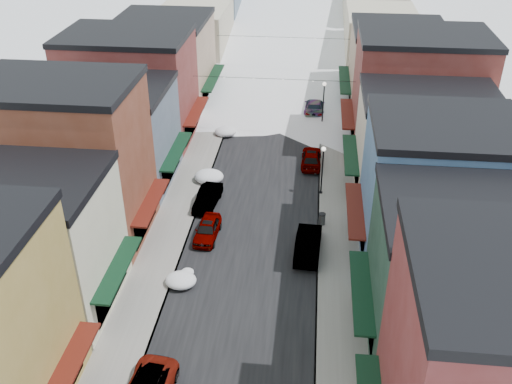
% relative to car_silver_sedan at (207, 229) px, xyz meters
% --- Properties ---
extents(road, '(10.00, 160.00, 0.01)m').
position_rel_car_silver_sedan_xyz_m(road, '(3.50, 39.08, -0.70)').
color(road, black).
rests_on(road, ground).
extents(sidewalk_left, '(3.20, 160.00, 0.15)m').
position_rel_car_silver_sedan_xyz_m(sidewalk_left, '(-3.10, 39.08, -0.63)').
color(sidewalk_left, gray).
rests_on(sidewalk_left, ground).
extents(sidewalk_right, '(3.20, 160.00, 0.15)m').
position_rel_car_silver_sedan_xyz_m(sidewalk_right, '(10.10, 39.08, -0.63)').
color(sidewalk_right, gray).
rests_on(sidewalk_right, ground).
extents(curb_left, '(0.10, 160.00, 0.15)m').
position_rel_car_silver_sedan_xyz_m(curb_left, '(-1.55, 39.08, -0.63)').
color(curb_left, slate).
rests_on(curb_left, ground).
extents(curb_right, '(0.10, 160.00, 0.15)m').
position_rel_car_silver_sedan_xyz_m(curb_right, '(8.55, 39.08, -0.63)').
color(curb_right, slate).
rests_on(curb_right, ground).
extents(bldg_l_cream, '(11.30, 8.20, 9.50)m').
position_rel_car_silver_sedan_xyz_m(bldg_l_cream, '(-9.69, -8.42, 4.05)').
color(bldg_l_cream, beige).
rests_on(bldg_l_cream, ground).
extents(bldg_l_brick_near, '(12.30, 8.20, 12.50)m').
position_rel_car_silver_sedan_xyz_m(bldg_l_brick_near, '(-10.19, -0.42, 5.55)').
color(bldg_l_brick_near, brown).
rests_on(bldg_l_brick_near, ground).
extents(bldg_l_grayblue, '(11.30, 9.20, 9.00)m').
position_rel_car_silver_sedan_xyz_m(bldg_l_grayblue, '(-9.69, 8.08, 3.80)').
color(bldg_l_grayblue, slate).
rests_on(bldg_l_grayblue, ground).
extents(bldg_l_brick_far, '(13.30, 9.20, 11.00)m').
position_rel_car_silver_sedan_xyz_m(bldg_l_brick_far, '(-10.69, 17.08, 4.80)').
color(bldg_l_brick_far, maroon).
rests_on(bldg_l_brick_far, ground).
extents(bldg_l_tan, '(11.30, 11.20, 10.00)m').
position_rel_car_silver_sedan_xyz_m(bldg_l_tan, '(-9.69, 27.08, 4.30)').
color(bldg_l_tan, tan).
rests_on(bldg_l_tan, ground).
extents(bldg_r_green, '(11.30, 9.20, 9.50)m').
position_rel_car_silver_sedan_xyz_m(bldg_r_green, '(16.69, -8.92, 4.05)').
color(bldg_r_green, '#1B392B').
rests_on(bldg_r_green, ground).
extents(bldg_r_blue, '(11.30, 9.20, 10.50)m').
position_rel_car_silver_sedan_xyz_m(bldg_r_blue, '(16.69, 0.08, 4.55)').
color(bldg_r_blue, '#426896').
rests_on(bldg_r_blue, ground).
extents(bldg_r_cream, '(12.30, 9.20, 9.00)m').
position_rel_car_silver_sedan_xyz_m(bldg_r_cream, '(17.19, 9.08, 3.80)').
color(bldg_r_cream, beige).
rests_on(bldg_r_cream, ground).
extents(bldg_r_brick_far, '(13.30, 9.20, 11.50)m').
position_rel_car_silver_sedan_xyz_m(bldg_r_brick_far, '(17.69, 18.08, 5.05)').
color(bldg_r_brick_far, maroon).
rests_on(bldg_r_brick_far, ground).
extents(bldg_r_tan, '(11.30, 11.20, 9.50)m').
position_rel_car_silver_sedan_xyz_m(bldg_r_tan, '(16.69, 28.08, 4.05)').
color(bldg_r_tan, '#937960').
rests_on(bldg_r_tan, ground).
extents(distant_blocks, '(34.00, 55.00, 8.00)m').
position_rel_car_silver_sedan_xyz_m(distant_blocks, '(3.50, 62.08, 3.29)').
color(distant_blocks, gray).
rests_on(distant_blocks, ground).
extents(overhead_cables, '(16.40, 15.04, 0.04)m').
position_rel_car_silver_sedan_xyz_m(overhead_cables, '(3.50, 26.58, 5.49)').
color(overhead_cables, black).
rests_on(overhead_cables, ground).
extents(car_silver_sedan, '(1.86, 4.22, 1.41)m').
position_rel_car_silver_sedan_xyz_m(car_silver_sedan, '(0.00, 0.00, 0.00)').
color(car_silver_sedan, '#A3A5AB').
rests_on(car_silver_sedan, ground).
extents(car_dark_hatch, '(2.01, 4.59, 1.47)m').
position_rel_car_silver_sedan_xyz_m(car_dark_hatch, '(-0.80, 4.58, 0.03)').
color(car_dark_hatch, black).
rests_on(car_dark_hatch, ground).
extents(car_silver_wagon, '(3.05, 6.12, 1.71)m').
position_rel_car_silver_sedan_xyz_m(car_silver_wagon, '(-0.49, 30.48, 0.15)').
color(car_silver_wagon, gray).
rests_on(car_silver_wagon, ground).
extents(car_green_sedan, '(2.04, 5.27, 1.71)m').
position_rel_car_silver_sedan_xyz_m(car_green_sedan, '(7.80, -1.22, 0.15)').
color(car_green_sedan, black).
rests_on(car_green_sedan, ground).
extents(car_gray_suv, '(1.90, 4.65, 1.58)m').
position_rel_car_silver_sedan_xyz_m(car_gray_suv, '(7.73, 12.79, 0.08)').
color(car_gray_suv, '#999CA1').
rests_on(car_gray_suv, ground).
extents(car_black_sedan, '(2.38, 5.66, 1.63)m').
position_rel_car_silver_sedan_xyz_m(car_black_sedan, '(7.80, 25.46, 0.11)').
color(car_black_sedan, black).
rests_on(car_black_sedan, ground).
extents(car_lane_silver, '(1.99, 4.26, 1.41)m').
position_rel_car_silver_sedan_xyz_m(car_lane_silver, '(1.86, 29.82, -0.00)').
color(car_lane_silver, gray).
rests_on(car_lane_silver, ground).
extents(car_lane_white, '(2.71, 5.31, 1.44)m').
position_rel_car_silver_sedan_xyz_m(car_lane_white, '(4.10, 42.12, 0.01)').
color(car_lane_white, white).
rests_on(car_lane_white, ground).
extents(trash_can, '(0.57, 0.57, 0.97)m').
position_rel_car_silver_sedan_xyz_m(trash_can, '(8.81, 2.52, -0.06)').
color(trash_can, '#4F5153').
rests_on(trash_can, sidewalk_right).
extents(streetlamp_near, '(0.37, 0.37, 4.46)m').
position_rel_car_silver_sedan_xyz_m(streetlamp_near, '(8.70, 7.40, 2.25)').
color(streetlamp_near, black).
rests_on(streetlamp_near, sidewalk_right).
extents(streetlamp_far, '(0.41, 0.41, 4.94)m').
position_rel_car_silver_sedan_xyz_m(streetlamp_far, '(8.70, 21.77, 2.56)').
color(streetlamp_far, black).
rests_on(streetlamp_far, sidewalk_right).
extents(planter_far, '(0.50, 0.50, 0.63)m').
position_rel_car_silver_sedan_xyz_m(planter_far, '(11.10, -13.21, -0.24)').
color(planter_far, '#2B4C22').
rests_on(planter_far, sidewalk_right).
extents(snow_pile_near, '(2.17, 2.53, 0.92)m').
position_rel_car_silver_sedan_xyz_m(snow_pile_near, '(-0.78, -5.80, -0.27)').
color(snow_pile_near, white).
rests_on(snow_pile_near, ground).
extents(snow_pile_mid, '(2.66, 2.84, 1.12)m').
position_rel_car_silver_sedan_xyz_m(snow_pile_mid, '(-1.38, 8.61, -0.17)').
color(snow_pile_mid, white).
rests_on(snow_pile_mid, ground).
extents(snow_pile_far, '(2.25, 2.59, 0.95)m').
position_rel_car_silver_sedan_xyz_m(snow_pile_far, '(-1.38, 18.48, -0.25)').
color(snow_pile_far, white).
rests_on(snow_pile_far, ground).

